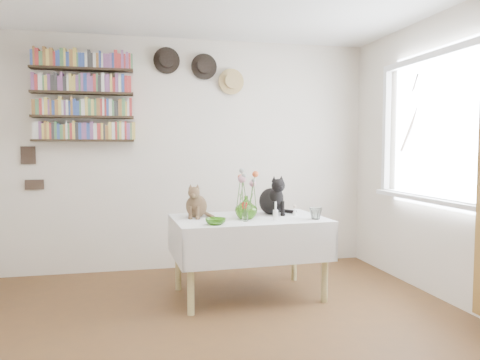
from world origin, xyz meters
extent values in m
cube|color=brown|center=(0.00, 0.00, -0.02)|extent=(4.04, 4.54, 0.04)
cube|color=silver|center=(0.00, 2.27, 1.25)|extent=(4.04, 0.04, 2.54)
cube|color=white|center=(1.97, 0.80, 1.50)|extent=(0.01, 1.40, 1.20)
cube|color=white|center=(1.97, 0.80, 2.13)|extent=(0.06, 1.52, 0.06)
cube|color=white|center=(1.97, 0.80, 0.87)|extent=(0.06, 1.52, 0.06)
cube|color=white|center=(1.97, 1.53, 1.50)|extent=(0.06, 0.06, 1.20)
cube|color=white|center=(1.94, 0.80, 0.87)|extent=(0.12, 1.50, 0.04)
cube|color=white|center=(0.38, 1.13, 0.68)|extent=(1.36, 0.91, 0.06)
cylinder|color=tan|center=(-0.18, 0.75, 0.33)|extent=(0.06, 0.06, 0.65)
cylinder|color=tan|center=(0.97, 0.81, 0.33)|extent=(0.06, 0.06, 0.65)
cylinder|color=tan|center=(-0.22, 1.44, 0.33)|extent=(0.06, 0.06, 0.65)
cylinder|color=tan|center=(0.94, 1.50, 0.33)|extent=(0.06, 0.06, 0.65)
imported|color=#7FC847|center=(0.34, 1.05, 0.81)|extent=(0.21, 0.21, 0.20)
imported|color=#7FC847|center=(0.03, 0.81, 0.73)|extent=(0.22, 0.22, 0.05)
imported|color=white|center=(0.92, 0.90, 0.76)|extent=(0.13, 0.13, 0.10)
cylinder|color=white|center=(0.57, 0.93, 0.75)|extent=(0.04, 0.04, 0.09)
cylinder|color=white|center=(0.57, 0.93, 0.83)|extent=(0.02, 0.02, 0.07)
cylinder|color=white|center=(0.30, 0.93, 0.74)|extent=(0.05, 0.05, 0.08)
cone|color=white|center=(0.82, 1.16, 0.74)|extent=(0.05, 0.05, 0.07)
sphere|color=beige|center=(0.82, 1.16, 0.79)|extent=(0.03, 0.03, 0.03)
cylinder|color=#4C7233|center=(0.31, 1.06, 0.91)|extent=(0.01, 0.01, 0.30)
sphere|color=pink|center=(0.31, 1.06, 1.06)|extent=(0.07, 0.07, 0.07)
cylinder|color=#4C7233|center=(0.38, 1.03, 0.89)|extent=(0.01, 0.01, 0.26)
sphere|color=pink|center=(0.38, 1.03, 1.02)|extent=(0.06, 0.06, 0.06)
cylinder|color=#4C7233|center=(0.40, 1.08, 0.93)|extent=(0.01, 0.01, 0.34)
sphere|color=#DF5D29|center=(0.40, 1.08, 1.10)|extent=(0.06, 0.06, 0.06)
cylinder|color=#4C7233|center=(0.28, 1.09, 0.91)|extent=(0.01, 0.01, 0.31)
sphere|color=#DF5D29|center=(0.28, 1.09, 1.07)|extent=(0.05, 0.05, 0.05)
cylinder|color=#4C7233|center=(0.34, 1.10, 0.94)|extent=(0.01, 0.01, 0.37)
sphere|color=#999E93|center=(0.34, 1.10, 1.13)|extent=(0.04, 0.04, 0.04)
cylinder|color=#4C7233|center=(0.29, 1.02, 0.92)|extent=(0.01, 0.01, 0.33)
sphere|color=#999E93|center=(0.29, 1.02, 1.09)|extent=(0.04, 0.04, 0.04)
cylinder|color=#4C7233|center=(0.41, 1.01, 0.90)|extent=(0.01, 0.01, 0.29)
sphere|color=#999E93|center=(0.41, 1.01, 1.05)|extent=(0.04, 0.04, 0.04)
cube|color=#322518|center=(-1.10, 2.16, 1.40)|extent=(1.00, 0.16, 0.02)
cube|color=#322518|center=(-1.10, 2.16, 1.64)|extent=(1.00, 0.16, 0.02)
cube|color=#322518|center=(-1.10, 2.16, 1.88)|extent=(1.00, 0.16, 0.02)
cube|color=#322518|center=(-1.10, 2.16, 2.12)|extent=(1.00, 0.16, 0.02)
cylinder|color=black|center=(-0.25, 2.21, 2.25)|extent=(0.28, 0.02, 0.28)
cylinder|color=black|center=(-0.25, 2.17, 2.25)|extent=(0.16, 0.08, 0.16)
cylinder|color=black|center=(0.15, 2.21, 2.20)|extent=(0.28, 0.02, 0.28)
cylinder|color=black|center=(0.15, 2.17, 2.20)|extent=(0.16, 0.08, 0.16)
cylinder|color=tan|center=(0.45, 2.21, 2.05)|extent=(0.28, 0.02, 0.28)
cylinder|color=tan|center=(0.45, 2.17, 2.05)|extent=(0.16, 0.08, 0.16)
cube|color=#38281E|center=(-1.65, 2.23, 1.25)|extent=(0.14, 0.02, 0.18)
cube|color=#38281E|center=(-1.60, 2.23, 0.95)|extent=(0.18, 0.02, 0.10)
camera|label=1|loc=(-0.61, -2.87, 1.33)|focal=35.00mm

